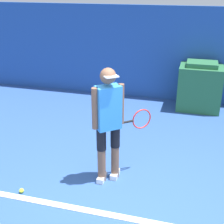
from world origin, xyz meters
TOP-DOWN VIEW (x-y plane):
  - ground_plane at (0.00, 0.00)m, footprint 24.00×24.00m
  - back_wall at (0.00, 4.57)m, footprint 24.00×0.10m
  - court_baseline at (0.00, 0.09)m, footprint 21.60×0.10m
  - tennis_player at (-0.33, 0.88)m, footprint 0.74×0.65m
  - tennis_ball at (-1.43, 0.20)m, footprint 0.07×0.07m
  - covered_chair at (0.90, 4.11)m, footprint 0.96×0.72m

SIDE VIEW (x-z plane):
  - ground_plane at x=0.00m, z-range 0.00..0.00m
  - court_baseline at x=0.00m, z-range 0.00..0.01m
  - tennis_ball at x=-1.43m, z-range 0.00..0.07m
  - covered_chair at x=0.90m, z-range -0.02..1.09m
  - tennis_player at x=-0.33m, z-range 0.10..1.83m
  - back_wall at x=0.00m, z-range 0.00..2.26m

